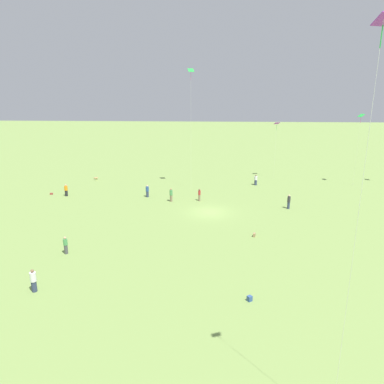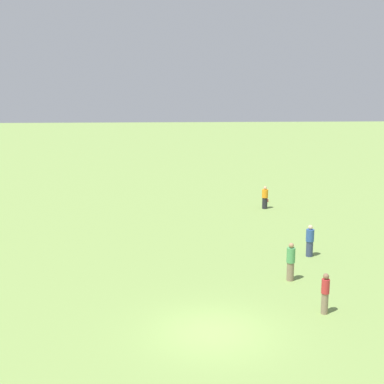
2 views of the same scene
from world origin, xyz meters
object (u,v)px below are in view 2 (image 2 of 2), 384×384
(picnic_bag_0, at_px, (266,200))
(person_1, at_px, (291,262))
(person_0, at_px, (265,198))
(person_7, at_px, (310,241))
(person_4, at_px, (325,293))

(picnic_bag_0, bearing_deg, person_1, 172.17)
(person_0, distance_m, person_7, 11.47)
(person_0, bearing_deg, person_4, -2.86)
(picnic_bag_0, bearing_deg, person_0, 166.12)
(person_0, relative_size, person_4, 1.00)
(person_0, distance_m, picnic_bag_0, 2.61)
(person_7, bearing_deg, picnic_bag_0, -82.32)
(person_4, xyz_separation_m, picnic_bag_0, (21.20, -1.95, -0.74))
(person_1, xyz_separation_m, picnic_bag_0, (17.43, -2.40, -0.79))
(person_1, height_order, picnic_bag_0, person_1)
(person_0, bearing_deg, person_7, 1.82)
(person_7, bearing_deg, person_0, -79.73)
(person_4, bearing_deg, person_7, 11.96)
(person_1, bearing_deg, person_7, -82.23)
(person_0, height_order, person_7, person_7)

